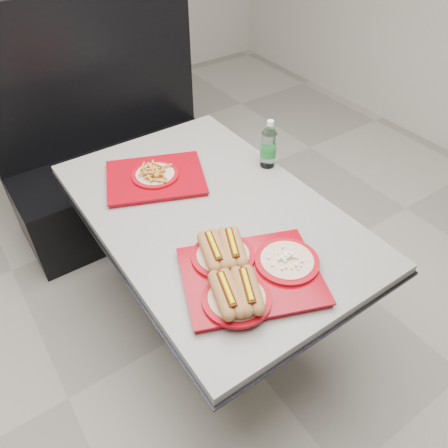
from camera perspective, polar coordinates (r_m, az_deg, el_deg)
ground at (r=2.39m, az=-1.39°, el=-12.01°), size 6.00×6.00×0.00m
diner_table at (r=1.95m, az=-1.66°, el=-1.80°), size 0.92×1.42×0.75m
booth_bench at (r=2.85m, az=-13.91°, el=8.09°), size 1.30×0.57×1.35m
tray_near at (r=1.53m, az=2.83°, el=-6.30°), size 0.58×0.52×0.11m
tray_far at (r=2.01m, az=-8.96°, el=6.23°), size 0.53×0.48×0.09m
water_bottle at (r=2.06m, az=5.84°, el=10.02°), size 0.07×0.07×0.23m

